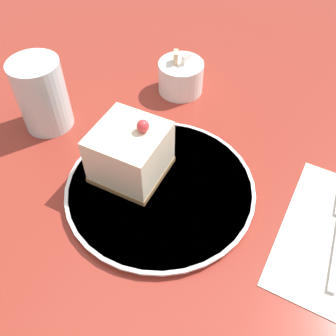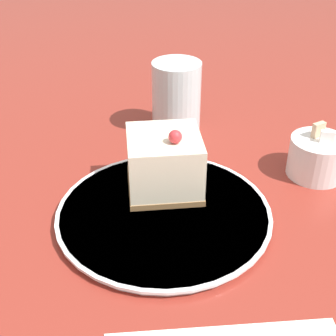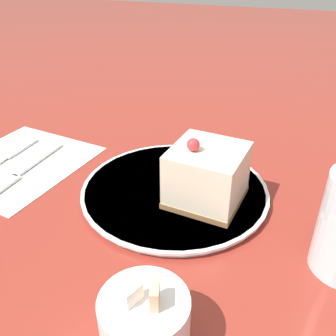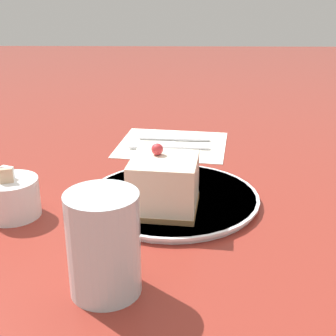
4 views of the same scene
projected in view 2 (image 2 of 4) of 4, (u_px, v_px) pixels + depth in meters
ground_plane at (154, 227)px, 0.61m from camera, size 4.00×4.00×0.00m
plate at (164, 214)px, 0.62m from camera, size 0.28×0.28×0.01m
cake_slice at (164, 163)px, 0.64m from camera, size 0.11×0.11×0.10m
sugar_bowl at (317, 157)px, 0.70m from camera, size 0.08×0.08×0.08m
drinking_glass at (176, 97)px, 0.80m from camera, size 0.08×0.08×0.12m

